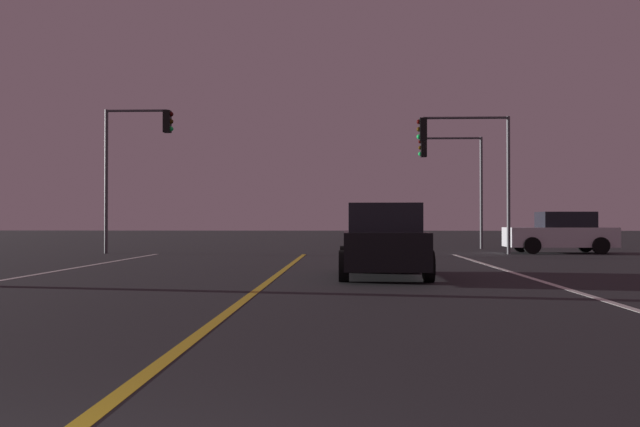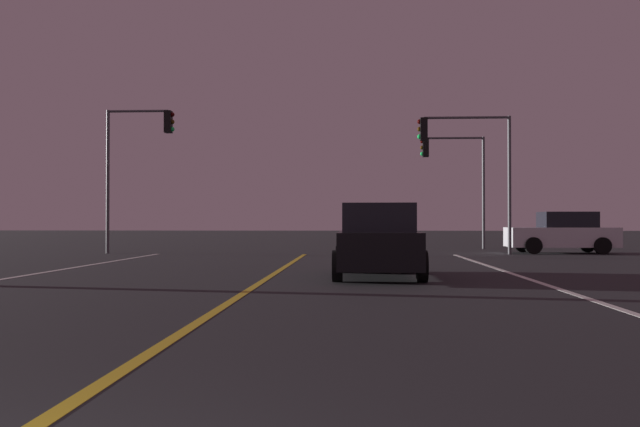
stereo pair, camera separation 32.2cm
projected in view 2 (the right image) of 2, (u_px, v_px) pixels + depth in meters
lane_edge_right at (592, 300)px, 11.21m from camera, size 0.16×31.04×0.01m
lane_center_divider at (236, 298)px, 11.51m from camera, size 0.16×31.04×0.01m
car_crossing_side at (563, 233)px, 28.01m from camera, size 4.30×2.02×1.70m
car_lead_same_lane at (378, 242)px, 15.85m from camera, size 2.02×4.30×1.70m
traffic_light_near_right at (465, 151)px, 27.23m from camera, size 3.71×0.36×5.50m
traffic_light_near_left at (138, 148)px, 27.92m from camera, size 2.83×0.36×5.87m
traffic_light_far_right at (453, 166)px, 32.71m from camera, size 3.07×0.36×5.36m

